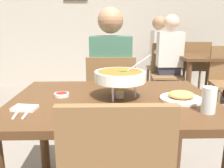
{
  "coord_description": "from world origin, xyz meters",
  "views": [
    {
      "loc": [
        -0.03,
        -1.31,
        1.16
      ],
      "look_at": [
        0.0,
        0.15,
        0.79
      ],
      "focal_mm": 37.28,
      "sensor_mm": 36.0,
      "label": 1
    }
  ],
  "objects_px": {
    "sauce_dish": "(62,95)",
    "chair_bg_middle": "(166,64)",
    "patron_bg_left": "(169,54)",
    "chair_diner_main": "(111,98)",
    "dining_table_far": "(211,64)",
    "drink_glass": "(209,101)",
    "chair_bg_left": "(166,70)",
    "chair_bg_window": "(195,65)",
    "diner_main": "(111,72)",
    "patron_bg_middle": "(160,51)",
    "dining_table_main": "(113,116)",
    "appetizer_plate": "(181,97)",
    "rice_plate": "(115,112)",
    "curry_bowl": "(120,77)"
  },
  "relations": [
    {
      "from": "dining_table_main",
      "to": "curry_bowl",
      "type": "relative_size",
      "value": 3.58
    },
    {
      "from": "appetizer_plate",
      "to": "chair_bg_middle",
      "type": "xyz_separation_m",
      "value": [
        0.6,
        2.7,
        -0.25
      ]
    },
    {
      "from": "drink_glass",
      "to": "chair_bg_left",
      "type": "height_order",
      "value": "chair_bg_left"
    },
    {
      "from": "appetizer_plate",
      "to": "patron_bg_middle",
      "type": "distance_m",
      "value": 2.66
    },
    {
      "from": "chair_diner_main",
      "to": "dining_table_far",
      "type": "bearing_deg",
      "value": 41.54
    },
    {
      "from": "diner_main",
      "to": "chair_bg_middle",
      "type": "xyz_separation_m",
      "value": [
        1.0,
        1.9,
        -0.24
      ]
    },
    {
      "from": "dining_table_far",
      "to": "diner_main",
      "type": "bearing_deg",
      "value": -139.17
    },
    {
      "from": "chair_diner_main",
      "to": "sauce_dish",
      "type": "distance_m",
      "value": 0.78
    },
    {
      "from": "dining_table_main",
      "to": "chair_bg_left",
      "type": "distance_m",
      "value": 2.28
    },
    {
      "from": "rice_plate",
      "to": "chair_bg_left",
      "type": "bearing_deg",
      "value": 70.42
    },
    {
      "from": "sauce_dish",
      "to": "dining_table_far",
      "type": "bearing_deg",
      "value": 47.9
    },
    {
      "from": "diner_main",
      "to": "chair_bg_window",
      "type": "height_order",
      "value": "diner_main"
    },
    {
      "from": "chair_bg_middle",
      "to": "rice_plate",
      "type": "bearing_deg",
      "value": -108.75
    },
    {
      "from": "drink_glass",
      "to": "rice_plate",
      "type": "bearing_deg",
      "value": -175.85
    },
    {
      "from": "patron_bg_middle",
      "to": "dining_table_main",
      "type": "bearing_deg",
      "value": -108.39
    },
    {
      "from": "appetizer_plate",
      "to": "dining_table_far",
      "type": "xyz_separation_m",
      "value": [
        1.11,
        2.1,
        -0.15
      ]
    },
    {
      "from": "diner_main",
      "to": "chair_bg_left",
      "type": "xyz_separation_m",
      "value": [
        0.85,
        1.36,
        -0.24
      ]
    },
    {
      "from": "rice_plate",
      "to": "chair_diner_main",
      "type": "bearing_deg",
      "value": 90.24
    },
    {
      "from": "sauce_dish",
      "to": "dining_table_far",
      "type": "height_order",
      "value": "sauce_dish"
    },
    {
      "from": "drink_glass",
      "to": "dining_table_main",
      "type": "bearing_deg",
      "value": 152.52
    },
    {
      "from": "appetizer_plate",
      "to": "rice_plate",
      "type": "bearing_deg",
      "value": -149.11
    },
    {
      "from": "sauce_dish",
      "to": "chair_bg_middle",
      "type": "distance_m",
      "value": 2.93
    },
    {
      "from": "curry_bowl",
      "to": "dining_table_main",
      "type": "bearing_deg",
      "value": -162.28
    },
    {
      "from": "drink_glass",
      "to": "patron_bg_left",
      "type": "bearing_deg",
      "value": 79.88
    },
    {
      "from": "chair_bg_left",
      "to": "rice_plate",
      "type": "bearing_deg",
      "value": -109.58
    },
    {
      "from": "appetizer_plate",
      "to": "chair_bg_window",
      "type": "xyz_separation_m",
      "value": [
        1.07,
        2.62,
        -0.25
      ]
    },
    {
      "from": "dining_table_far",
      "to": "curry_bowl",
      "type": "bearing_deg",
      "value": -125.59
    },
    {
      "from": "sauce_dish",
      "to": "chair_bg_window",
      "type": "xyz_separation_m",
      "value": [
        1.77,
        2.53,
        -0.24
      ]
    },
    {
      "from": "chair_bg_left",
      "to": "chair_bg_window",
      "type": "distance_m",
      "value": 0.76
    },
    {
      "from": "chair_diner_main",
      "to": "diner_main",
      "type": "relative_size",
      "value": 0.69
    },
    {
      "from": "chair_bg_left",
      "to": "chair_diner_main",
      "type": "bearing_deg",
      "value": -121.54
    },
    {
      "from": "chair_bg_window",
      "to": "diner_main",
      "type": "bearing_deg",
      "value": -128.77
    },
    {
      "from": "patron_bg_left",
      "to": "sauce_dish",
      "type": "bearing_deg",
      "value": -120.16
    },
    {
      "from": "patron_bg_left",
      "to": "rice_plate",
      "type": "bearing_deg",
      "value": -110.32
    },
    {
      "from": "patron_bg_left",
      "to": "drink_glass",
      "type": "bearing_deg",
      "value": -100.12
    },
    {
      "from": "chair_diner_main",
      "to": "drink_glass",
      "type": "bearing_deg",
      "value": -64.2
    },
    {
      "from": "sauce_dish",
      "to": "patron_bg_left",
      "type": "height_order",
      "value": "patron_bg_left"
    },
    {
      "from": "chair_diner_main",
      "to": "chair_bg_left",
      "type": "xyz_separation_m",
      "value": [
        0.85,
        1.39,
        0.0
      ]
    },
    {
      "from": "dining_table_far",
      "to": "patron_bg_middle",
      "type": "height_order",
      "value": "patron_bg_middle"
    },
    {
      "from": "diner_main",
      "to": "drink_glass",
      "type": "xyz_separation_m",
      "value": [
        0.47,
        -1.0,
        0.05
      ]
    },
    {
      "from": "chair_bg_middle",
      "to": "patron_bg_left",
      "type": "distance_m",
      "value": 0.61
    },
    {
      "from": "sauce_dish",
      "to": "patron_bg_left",
      "type": "relative_size",
      "value": 0.07
    },
    {
      "from": "chair_bg_middle",
      "to": "chair_bg_window",
      "type": "xyz_separation_m",
      "value": [
        0.46,
        -0.08,
        0.0
      ]
    },
    {
      "from": "chair_bg_window",
      "to": "drink_glass",
      "type": "bearing_deg",
      "value": -109.46
    },
    {
      "from": "chair_diner_main",
      "to": "curry_bowl",
      "type": "distance_m",
      "value": 0.79
    },
    {
      "from": "curry_bowl",
      "to": "patron_bg_middle",
      "type": "xyz_separation_m",
      "value": [
        0.81,
        2.57,
        -0.12
      ]
    },
    {
      "from": "chair_bg_left",
      "to": "chair_bg_window",
      "type": "height_order",
      "value": "same"
    },
    {
      "from": "curry_bowl",
      "to": "patron_bg_middle",
      "type": "height_order",
      "value": "patron_bg_middle"
    },
    {
      "from": "sauce_dish",
      "to": "chair_bg_middle",
      "type": "height_order",
      "value": "chair_bg_middle"
    },
    {
      "from": "chair_bg_window",
      "to": "chair_bg_left",
      "type": "bearing_deg",
      "value": -142.78
    }
  ]
}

